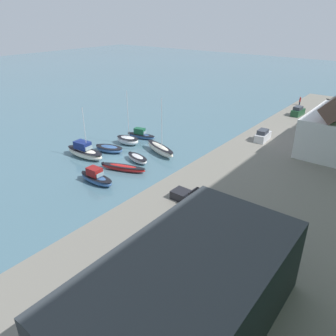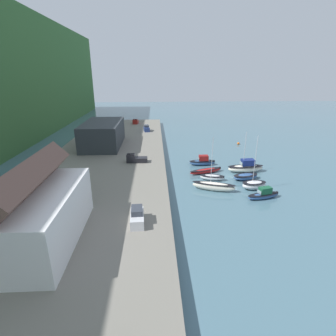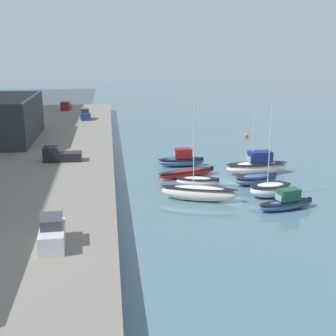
% 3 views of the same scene
% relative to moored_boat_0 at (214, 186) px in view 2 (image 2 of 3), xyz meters
% --- Properties ---
extents(ground_plane, '(320.00, 320.00, 0.00)m').
position_rel_moored_boat_0_xyz_m(ground_plane, '(6.54, -5.40, -0.89)').
color(ground_plane, slate).
extents(quay_promenade, '(131.40, 28.05, 1.69)m').
position_rel_moored_boat_0_xyz_m(quay_promenade, '(6.54, 22.82, -0.05)').
color(quay_promenade, gray).
rests_on(quay_promenade, ground_plane).
extents(harbor_clubhouse, '(16.69, 9.09, 10.47)m').
position_rel_moored_boat_0_xyz_m(harbor_clubhouse, '(-17.05, 25.16, 4.67)').
color(harbor_clubhouse, white).
rests_on(harbor_clubhouse, quay_promenade).
extents(yacht_club_building, '(19.14, 9.96, 6.64)m').
position_rel_moored_boat_0_xyz_m(yacht_club_building, '(28.24, 25.59, 4.11)').
color(yacht_club_building, '#2D3338').
rests_on(yacht_club_building, quay_promenade).
extents(moored_boat_0, '(4.33, 8.37, 10.33)m').
position_rel_moored_boat_0_xyz_m(moored_boat_0, '(0.00, 0.00, 0.00)').
color(moored_boat_0, white).
rests_on(moored_boat_0, ground_plane).
extents(moored_boat_1, '(3.04, 5.35, 1.15)m').
position_rel_moored_boat_0_xyz_m(moored_boat_1, '(5.17, -0.84, -0.28)').
color(moored_boat_1, silver).
rests_on(moored_boat_1, ground_plane).
extents(moored_boat_2, '(4.08, 7.96, 1.01)m').
position_rel_moored_boat_0_xyz_m(moored_boat_2, '(9.24, -0.26, -0.35)').
color(moored_boat_2, red).
rests_on(moored_boat_2, ground_plane).
extents(moored_boat_3, '(2.23, 6.35, 2.44)m').
position_rel_moored_boat_0_xyz_m(moored_boat_3, '(14.71, -0.43, -0.01)').
color(moored_boat_3, '#33568E').
rests_on(moored_boat_3, ground_plane).
extents(moored_boat_4, '(3.08, 6.39, 2.11)m').
position_rel_moored_boat_0_xyz_m(moored_boat_4, '(-3.79, -8.19, -0.15)').
color(moored_boat_4, '#33568E').
rests_on(moored_boat_4, ground_plane).
extents(moored_boat_5, '(3.12, 5.06, 10.48)m').
position_rel_moored_boat_0_xyz_m(moored_boat_5, '(0.27, -7.91, -0.02)').
color(moored_boat_5, white).
rests_on(moored_boat_5, ground_plane).
extents(moored_boat_6, '(3.78, 5.94, 1.20)m').
position_rel_moored_boat_0_xyz_m(moored_boat_6, '(5.15, -7.90, -0.25)').
color(moored_boat_6, '#33568E').
rests_on(moored_boat_6, ground_plane).
extents(moored_boat_7, '(3.01, 8.36, 9.20)m').
position_rel_moored_boat_0_xyz_m(moored_boat_7, '(9.58, -9.40, 0.21)').
color(moored_boat_7, white).
rests_on(moored_boat_7, ground_plane).
extents(parked_car_1, '(4.29, 2.03, 2.16)m').
position_rel_moored_boat_0_xyz_m(parked_car_1, '(-13.57, 13.58, 1.71)').
color(parked_car_1, silver).
rests_on(parked_car_1, quay_promenade).
extents(parked_car_2, '(4.42, 2.40, 2.16)m').
position_rel_moored_boat_0_xyz_m(parked_car_2, '(47.51, 13.95, 1.71)').
color(parked_car_2, navy).
rests_on(parked_car_2, quay_promenade).
extents(pickup_truck_0, '(4.85, 2.28, 1.90)m').
position_rel_moored_boat_0_xyz_m(pickup_truck_0, '(62.43, 18.87, 1.62)').
color(pickup_truck_0, maroon).
rests_on(pickup_truck_0, quay_promenade).
extents(pickup_truck_1, '(2.05, 4.75, 1.90)m').
position_rel_moored_boat_0_xyz_m(pickup_truck_1, '(12.84, 15.65, 1.62)').
color(pickup_truck_1, black).
rests_on(pickup_truck_1, quay_promenade).
extents(mooring_buoy_0, '(0.76, 0.76, 0.76)m').
position_rel_moored_boat_0_xyz_m(mooring_buoy_0, '(33.46, -15.09, -0.51)').
color(mooring_buoy_0, orange).
rests_on(mooring_buoy_0, ground_plane).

